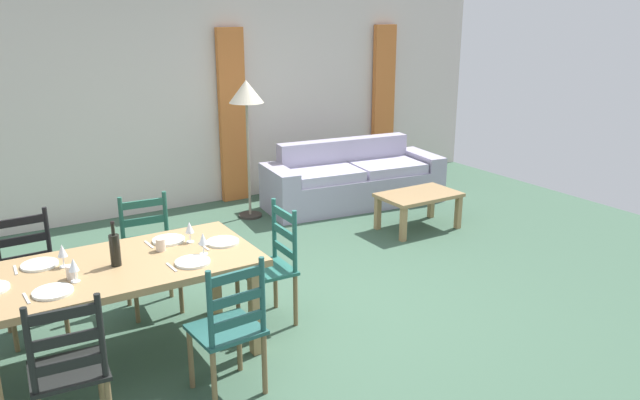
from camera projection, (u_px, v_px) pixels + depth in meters
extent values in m
cube|color=#3A5844|center=(297.00, 309.00, 5.31)|extent=(9.60, 9.60, 0.02)
cube|color=beige|center=(161.00, 101.00, 7.60)|extent=(9.60, 0.16, 2.70)
cube|color=#C56B30|center=(233.00, 117.00, 8.00)|extent=(0.35, 0.08, 2.20)
cube|color=#C56B30|center=(383.00, 102.00, 9.20)|extent=(0.35, 0.08, 2.20)
cube|color=#9D7B50|center=(117.00, 268.00, 4.29)|extent=(1.90, 0.96, 0.05)
cube|color=#9D7B50|center=(255.00, 309.00, 4.52)|extent=(0.08, 0.08, 0.70)
cube|color=#9D7B50|center=(214.00, 273.00, 5.14)|extent=(0.08, 0.08, 0.70)
cube|color=black|center=(68.00, 371.00, 3.58)|extent=(0.45, 0.43, 0.03)
cylinder|color=brown|center=(37.00, 398.00, 3.71)|extent=(0.04, 0.04, 0.43)
cylinder|color=brown|center=(101.00, 382.00, 3.87)|extent=(0.04, 0.04, 0.43)
cylinder|color=black|center=(30.00, 351.00, 3.28)|extent=(0.04, 0.04, 0.50)
cylinder|color=black|center=(101.00, 336.00, 3.43)|extent=(0.04, 0.04, 0.50)
cube|color=black|center=(69.00, 365.00, 3.39)|extent=(0.38, 0.05, 0.06)
cube|color=black|center=(66.00, 340.00, 3.35)|extent=(0.38, 0.05, 0.06)
cube|color=black|center=(63.00, 315.00, 3.31)|extent=(0.38, 0.05, 0.06)
cube|color=#21524D|center=(226.00, 329.00, 4.04)|extent=(0.45, 0.43, 0.03)
cylinder|color=brown|center=(191.00, 358.00, 4.14)|extent=(0.04, 0.04, 0.43)
cylinder|color=brown|center=(239.00, 342.00, 4.34)|extent=(0.04, 0.04, 0.43)
cylinder|color=brown|center=(214.00, 382.00, 3.87)|extent=(0.04, 0.04, 0.43)
cylinder|color=brown|center=(264.00, 364.00, 4.07)|extent=(0.04, 0.04, 0.43)
cylinder|color=#21524D|center=(210.00, 310.00, 3.73)|extent=(0.04, 0.04, 0.50)
cylinder|color=#21524D|center=(262.00, 294.00, 3.93)|extent=(0.04, 0.04, 0.50)
cube|color=#21524D|center=(238.00, 321.00, 3.87)|extent=(0.38, 0.05, 0.06)
cube|color=#21524D|center=(237.00, 299.00, 3.82)|extent=(0.38, 0.05, 0.06)
cube|color=#21524D|center=(236.00, 276.00, 3.78)|extent=(0.38, 0.05, 0.06)
cube|color=black|center=(32.00, 282.00, 4.74)|extent=(0.43, 0.41, 0.03)
cylinder|color=brown|center=(65.00, 312.00, 4.76)|extent=(0.04, 0.04, 0.43)
cylinder|color=brown|center=(14.00, 325.00, 4.57)|extent=(0.04, 0.04, 0.43)
cylinder|color=brown|center=(56.00, 296.00, 5.03)|extent=(0.04, 0.04, 0.43)
cylinder|color=brown|center=(7.00, 307.00, 4.85)|extent=(0.04, 0.04, 0.43)
cylinder|color=black|center=(48.00, 238.00, 4.89)|extent=(0.04, 0.04, 0.50)
cube|color=black|center=(25.00, 258.00, 4.83)|extent=(0.38, 0.03, 0.06)
cube|color=black|center=(23.00, 240.00, 4.79)|extent=(0.38, 0.03, 0.06)
cube|color=black|center=(20.00, 221.00, 4.75)|extent=(0.38, 0.03, 0.06)
cube|color=#235847|center=(152.00, 260.00, 5.16)|extent=(0.45, 0.43, 0.03)
cylinder|color=brown|center=(181.00, 289.00, 5.16)|extent=(0.04, 0.04, 0.43)
cylinder|color=brown|center=(136.00, 298.00, 5.00)|extent=(0.04, 0.04, 0.43)
cylinder|color=brown|center=(170.00, 274.00, 5.45)|extent=(0.04, 0.04, 0.43)
cylinder|color=brown|center=(128.00, 282.00, 5.29)|extent=(0.04, 0.04, 0.43)
cylinder|color=#235847|center=(166.00, 220.00, 5.30)|extent=(0.04, 0.04, 0.50)
cylinder|color=#235847|center=(122.00, 227.00, 5.15)|extent=(0.04, 0.04, 0.50)
cube|color=#235847|center=(146.00, 238.00, 5.26)|extent=(0.38, 0.05, 0.06)
cube|color=#235847|center=(144.00, 221.00, 5.22)|extent=(0.38, 0.05, 0.06)
cube|color=#235847|center=(143.00, 204.00, 5.17)|extent=(0.38, 0.05, 0.06)
cube|color=#225C51|center=(265.00, 270.00, 4.96)|extent=(0.41, 0.43, 0.03)
cylinder|color=brown|center=(256.00, 310.00, 4.79)|extent=(0.04, 0.04, 0.43)
cylinder|color=brown|center=(238.00, 292.00, 5.09)|extent=(0.04, 0.04, 0.43)
cylinder|color=brown|center=(296.00, 300.00, 4.96)|extent=(0.04, 0.04, 0.43)
cylinder|color=brown|center=(275.00, 284.00, 5.25)|extent=(0.04, 0.04, 0.43)
cylinder|color=#225C51|center=(295.00, 242.00, 4.81)|extent=(0.04, 0.04, 0.50)
cylinder|color=#225C51|center=(274.00, 228.00, 5.11)|extent=(0.04, 0.04, 0.50)
cube|color=#225C51|center=(284.00, 250.00, 5.00)|extent=(0.04, 0.38, 0.06)
cube|color=#225C51|center=(284.00, 232.00, 4.96)|extent=(0.04, 0.38, 0.06)
cube|color=#225C51|center=(284.00, 214.00, 4.91)|extent=(0.04, 0.38, 0.06)
cylinder|color=white|center=(53.00, 292.00, 3.85)|extent=(0.24, 0.24, 0.02)
cube|color=silver|center=(26.00, 298.00, 3.78)|extent=(0.02, 0.17, 0.01)
cylinder|color=white|center=(193.00, 262.00, 4.30)|extent=(0.24, 0.24, 0.02)
cube|color=silver|center=(171.00, 267.00, 4.23)|extent=(0.02, 0.17, 0.01)
cylinder|color=white|center=(40.00, 265.00, 4.26)|extent=(0.24, 0.24, 0.02)
cube|color=silver|center=(16.00, 270.00, 4.18)|extent=(0.02, 0.17, 0.01)
cylinder|color=white|center=(169.00, 240.00, 4.71)|extent=(0.24, 0.24, 0.02)
cube|color=silver|center=(149.00, 245.00, 4.64)|extent=(0.02, 0.17, 0.01)
cylinder|color=white|center=(223.00, 242.00, 4.67)|extent=(0.24, 0.24, 0.02)
cube|color=silver|center=(204.00, 246.00, 4.60)|extent=(0.02, 0.17, 0.01)
cylinder|color=black|center=(115.00, 250.00, 4.24)|extent=(0.07, 0.07, 0.22)
cylinder|color=black|center=(113.00, 229.00, 4.19)|extent=(0.02, 0.02, 0.08)
cylinder|color=black|center=(112.00, 223.00, 4.18)|extent=(0.03, 0.03, 0.02)
cylinder|color=white|center=(75.00, 281.00, 4.01)|extent=(0.06, 0.06, 0.01)
cylinder|color=white|center=(75.00, 276.00, 4.00)|extent=(0.01, 0.01, 0.07)
cone|color=white|center=(73.00, 265.00, 3.98)|extent=(0.06, 0.06, 0.08)
cylinder|color=white|center=(204.00, 254.00, 4.46)|extent=(0.06, 0.06, 0.01)
cylinder|color=white|center=(203.00, 249.00, 4.45)|extent=(0.01, 0.01, 0.07)
cone|color=white|center=(203.00, 239.00, 4.42)|extent=(0.06, 0.06, 0.08)
cylinder|color=white|center=(64.00, 267.00, 4.24)|extent=(0.06, 0.06, 0.01)
cylinder|color=white|center=(64.00, 261.00, 4.23)|extent=(0.01, 0.01, 0.07)
cone|color=white|center=(62.00, 251.00, 4.21)|extent=(0.06, 0.06, 0.08)
cylinder|color=white|center=(190.00, 242.00, 4.69)|extent=(0.06, 0.06, 0.01)
cylinder|color=white|center=(190.00, 237.00, 4.68)|extent=(0.01, 0.01, 0.07)
cone|color=white|center=(189.00, 227.00, 4.66)|extent=(0.06, 0.06, 0.08)
cylinder|color=beige|center=(161.00, 245.00, 4.52)|extent=(0.07, 0.07, 0.09)
cylinder|color=beige|center=(72.00, 272.00, 4.05)|extent=(0.07, 0.07, 0.09)
cube|color=#A09AB3|center=(354.00, 189.00, 8.05)|extent=(1.88, 1.00, 0.40)
cube|color=#A09AB3|center=(343.00, 169.00, 8.25)|extent=(1.81, 0.41, 0.80)
cube|color=#A09AB3|center=(421.00, 174.00, 8.43)|extent=(0.33, 0.82, 0.58)
cube|color=#A09AB3|center=(280.00, 192.00, 7.61)|extent=(0.33, 0.82, 0.58)
cube|color=#B4ADC9|center=(387.00, 167.00, 8.11)|extent=(0.93, 0.74, 0.12)
cube|color=#B4ADC9|center=(324.00, 174.00, 7.75)|extent=(0.93, 0.74, 0.12)
cube|color=#9D7B50|center=(419.00, 195.00, 7.10)|extent=(0.90, 0.56, 0.04)
cube|color=#9D7B50|center=(403.00, 224.00, 6.77)|extent=(0.06, 0.06, 0.38)
cube|color=#9D7B50|center=(458.00, 212.00, 7.18)|extent=(0.06, 0.06, 0.38)
cube|color=#9D7B50|center=(378.00, 213.00, 7.15)|extent=(0.06, 0.06, 0.38)
cube|color=#9D7B50|center=(431.00, 202.00, 7.55)|extent=(0.06, 0.06, 0.38)
cylinder|color=#332D28|center=(250.00, 215.00, 7.63)|extent=(0.28, 0.28, 0.03)
cylinder|color=gray|center=(248.00, 160.00, 7.43)|extent=(0.03, 0.03, 1.35)
cone|color=beige|center=(246.00, 91.00, 7.19)|extent=(0.40, 0.40, 0.26)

